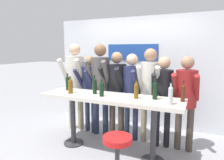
# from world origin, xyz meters

# --- Properties ---
(ground_plane) EXTENTS (40.00, 40.00, 0.00)m
(ground_plane) POSITION_xyz_m (0.00, 0.00, 0.00)
(ground_plane) COLOR #9E9EA3
(back_wall) EXTENTS (3.97, 0.12, 2.45)m
(back_wall) POSITION_xyz_m (-0.00, 1.52, 1.23)
(back_wall) COLOR silver
(back_wall) RESTS_ON ground_plane
(tasting_table) EXTENTS (2.37, 0.63, 0.97)m
(tasting_table) POSITION_xyz_m (-0.00, 0.00, 0.83)
(tasting_table) COLOR silver
(tasting_table) RESTS_ON ground_plane
(bar_stool) EXTENTS (0.39, 0.39, 0.65)m
(bar_stool) POSITION_xyz_m (0.43, -0.71, 0.43)
(bar_stool) COLOR #333338
(bar_stool) RESTS_ON ground_plane
(person_far_left) EXTENTS (0.52, 0.63, 1.85)m
(person_far_left) POSITION_xyz_m (-1.09, 0.62, 1.15)
(person_far_left) COLOR gray
(person_far_left) RESTS_ON ground_plane
(person_left) EXTENTS (0.42, 0.53, 1.61)m
(person_left) POSITION_xyz_m (-0.73, 0.62, 1.00)
(person_left) COLOR #23283D
(person_left) RESTS_ON ground_plane
(person_center_left) EXTENTS (0.48, 0.60, 1.83)m
(person_center_left) POSITION_xyz_m (-0.47, 0.58, 1.14)
(person_center_left) COLOR #23283D
(person_center_left) RESTS_ON ground_plane
(person_center) EXTENTS (0.49, 0.59, 1.68)m
(person_center) POSITION_xyz_m (-0.14, 0.64, 1.04)
(person_center) COLOR #473D33
(person_center) RESTS_ON ground_plane
(person_center_right) EXTENTS (0.41, 0.53, 1.65)m
(person_center_right) POSITION_xyz_m (0.17, 0.61, 1.03)
(person_center_right) COLOR #23283D
(person_center_right) RESTS_ON ground_plane
(person_right) EXTENTS (0.43, 0.55, 1.75)m
(person_right) POSITION_xyz_m (0.51, 0.63, 1.09)
(person_right) COLOR gray
(person_right) RESTS_ON ground_plane
(person_far_right) EXTENTS (0.44, 0.54, 1.61)m
(person_far_right) POSITION_xyz_m (0.77, 0.55, 1.00)
(person_far_right) COLOR black
(person_far_right) RESTS_ON ground_plane
(person_rightmost) EXTENTS (0.42, 0.52, 1.62)m
(person_rightmost) POSITION_xyz_m (1.14, 0.57, 1.00)
(person_rightmost) COLOR #473D33
(person_rightmost) RESTS_ON ground_plane
(wine_bottle_0) EXTENTS (0.07, 0.07, 0.28)m
(wine_bottle_0) POSITION_xyz_m (-0.11, -0.08, 1.10)
(wine_bottle_0) COLOR black
(wine_bottle_0) RESTS_ON tasting_table
(wine_bottle_1) EXTENTS (0.07, 0.07, 0.32)m
(wine_bottle_1) POSITION_xyz_m (-0.30, 0.04, 1.12)
(wine_bottle_1) COLOR black
(wine_bottle_1) RESTS_ON tasting_table
(wine_bottle_2) EXTENTS (0.07, 0.07, 0.31)m
(wine_bottle_2) POSITION_xyz_m (-0.92, 0.12, 1.12)
(wine_bottle_2) COLOR black
(wine_bottle_2) RESTS_ON tasting_table
(wine_bottle_3) EXTENTS (0.07, 0.07, 0.29)m
(wine_bottle_3) POSITION_xyz_m (0.45, 0.01, 1.11)
(wine_bottle_3) COLOR brown
(wine_bottle_3) RESTS_ON tasting_table
(wine_bottle_4) EXTENTS (0.06, 0.06, 0.31)m
(wine_bottle_4) POSITION_xyz_m (0.98, -0.13, 1.11)
(wine_bottle_4) COLOR #B7BCC1
(wine_bottle_4) RESTS_ON tasting_table
(wine_bottle_5) EXTENTS (0.08, 0.08, 0.29)m
(wine_bottle_5) POSITION_xyz_m (-0.70, -0.09, 1.11)
(wine_bottle_5) COLOR brown
(wine_bottle_5) RESTS_ON tasting_table
(wine_bottle_6) EXTENTS (0.07, 0.07, 0.33)m
(wine_bottle_6) POSITION_xyz_m (0.72, 0.08, 1.12)
(wine_bottle_6) COLOR black
(wine_bottle_6) RESTS_ON tasting_table
(wine_bottle_7) EXTENTS (0.06, 0.06, 0.31)m
(wine_bottle_7) POSITION_xyz_m (1.12, 0.10, 1.11)
(wine_bottle_7) COLOR #4C1E0F
(wine_bottle_7) RESTS_ON tasting_table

